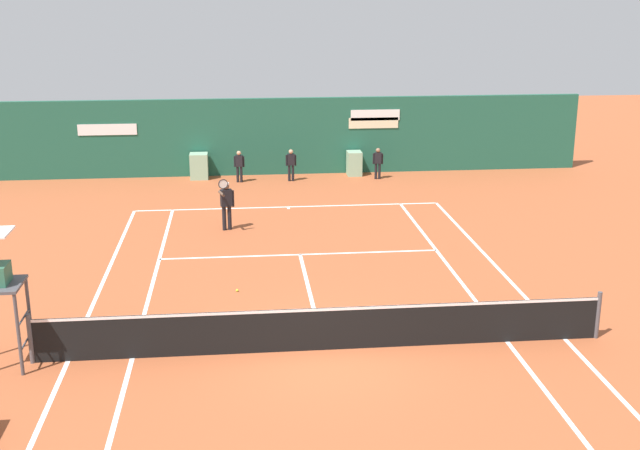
{
  "coord_description": "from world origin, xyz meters",
  "views": [
    {
      "loc": [
        -1.7,
        -15.6,
        7.37
      ],
      "look_at": [
        0.6,
        6.64,
        0.8
      ],
      "focal_mm": 45.38,
      "sensor_mm": 36.0,
      "label": 1
    }
  ],
  "objects_px": {
    "player_on_baseline": "(226,202)",
    "ball_kid_left_post": "(239,164)",
    "ball_kid_right_post": "(291,163)",
    "tennis_ball_near_service_line": "(237,290)",
    "ball_kid_centre_post": "(378,161)"
  },
  "relations": [
    {
      "from": "ball_kid_centre_post",
      "to": "tennis_ball_near_service_line",
      "type": "distance_m",
      "value": 13.32
    },
    {
      "from": "player_on_baseline",
      "to": "tennis_ball_near_service_line",
      "type": "relative_size",
      "value": 26.14
    },
    {
      "from": "ball_kid_left_post",
      "to": "tennis_ball_near_service_line",
      "type": "height_order",
      "value": "ball_kid_left_post"
    },
    {
      "from": "ball_kid_left_post",
      "to": "ball_kid_right_post",
      "type": "distance_m",
      "value": 2.04
    },
    {
      "from": "ball_kid_left_post",
      "to": "ball_kid_centre_post",
      "type": "distance_m",
      "value": 5.52
    },
    {
      "from": "ball_kid_centre_post",
      "to": "ball_kid_right_post",
      "type": "distance_m",
      "value": 3.48
    },
    {
      "from": "tennis_ball_near_service_line",
      "to": "ball_kid_right_post",
      "type": "bearing_deg",
      "value": 79.66
    },
    {
      "from": "player_on_baseline",
      "to": "ball_kid_left_post",
      "type": "xyz_separation_m",
      "value": [
        0.44,
        6.56,
        -0.21
      ]
    },
    {
      "from": "player_on_baseline",
      "to": "tennis_ball_near_service_line",
      "type": "bearing_deg",
      "value": 77.89
    },
    {
      "from": "ball_kid_centre_post",
      "to": "ball_kid_left_post",
      "type": "bearing_deg",
      "value": 6.99
    },
    {
      "from": "ball_kid_left_post",
      "to": "tennis_ball_near_service_line",
      "type": "relative_size",
      "value": 18.45
    },
    {
      "from": "ball_kid_right_post",
      "to": "ball_kid_centre_post",
      "type": "bearing_deg",
      "value": 177.83
    },
    {
      "from": "ball_kid_centre_post",
      "to": "ball_kid_right_post",
      "type": "relative_size",
      "value": 0.99
    },
    {
      "from": "player_on_baseline",
      "to": "ball_kid_centre_post",
      "type": "height_order",
      "value": "player_on_baseline"
    },
    {
      "from": "ball_kid_left_post",
      "to": "ball_kid_right_post",
      "type": "bearing_deg",
      "value": -172.99
    }
  ]
}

